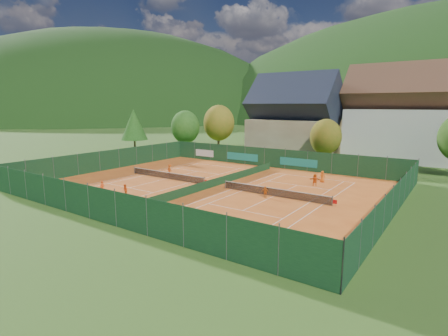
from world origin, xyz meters
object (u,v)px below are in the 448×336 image
player_left_mid (125,190)px  player_right_near (265,192)px  ball_hopper (277,232)px  player_left_far (170,169)px  hotel_block_a (409,119)px  player_right_far_b (315,180)px  player_right_far_a (322,177)px  chalet (294,121)px  player_left_near (102,188)px

player_left_mid → player_right_near: 15.13m
ball_hopper → player_left_far: 26.75m
player_left_far → player_left_mid: bearing=123.7°
hotel_block_a → player_left_far: size_ratio=13.90×
player_left_far → player_right_far_b: (19.42, 5.06, -0.01)m
ball_hopper → player_right_far_b: (-3.87, 18.22, 0.21)m
ball_hopper → player_right_far_b: 18.63m
player_left_mid → player_right_far_a: player_right_far_a is taller
player_right_near → player_right_far_b: size_ratio=0.84×
chalet → ball_hopper: 44.70m
player_left_far → player_right_near: bearing=-178.0°
player_right_far_a → player_right_far_b: (-0.03, -2.58, 0.02)m
player_left_far → player_right_near: 17.38m
player_left_mid → hotel_block_a: bearing=93.7°
player_left_near → player_right_far_a: player_left_near is taller
chalet → player_right_far_b: 26.81m
player_left_mid → player_right_far_b: player_right_far_b is taller
hotel_block_a → player_left_mid: hotel_block_a is taller
ball_hopper → player_left_near: bearing=177.8°
player_left_near → chalet: bearing=59.5°
hotel_block_a → player_left_near: size_ratio=14.22×
player_left_near → player_right_far_b: player_right_far_b is taller
player_left_mid → player_right_near: (12.72, 8.20, -0.04)m
player_left_mid → player_left_far: bearing=139.4°
player_right_near → player_left_near: bearing=178.5°
hotel_block_a → player_right_far_a: hotel_block_a is taller
player_left_far → player_right_far_a: 20.89m
hotel_block_a → player_left_far: bearing=-127.0°
hotel_block_a → player_right_far_b: (-6.10, -28.76, -6.61)m
chalet → ball_hopper: size_ratio=20.25×
player_right_near → ball_hopper: bearing=-89.3°
player_right_near → player_right_far_b: 8.71m
ball_hopper → player_left_mid: player_left_mid is taller
player_left_far → player_right_far_a: (19.45, 7.64, -0.03)m
player_left_far → player_right_far_a: bearing=-145.5°
chalet → player_right_near: chalet is taller
hotel_block_a → chalet: bearing=-162.5°
ball_hopper → hotel_block_a: bearing=87.3°
player_left_mid → ball_hopper: bearing=23.8°
ball_hopper → player_left_near: 21.78m
chalet → player_left_near: chalet is taller
player_right_far_b → ball_hopper: bearing=81.7°
chalet → player_left_mid: size_ratio=11.79×
player_right_near → player_left_mid: bearing=-178.8°
hotel_block_a → player_right_near: (-8.46, -37.15, -6.73)m
player_left_mid → player_left_near: bearing=-135.4°
player_left_near → player_right_near: (15.54, 9.00, -0.11)m
player_left_far → ball_hopper: bearing=163.5°
chalet → player_right_far_a: (12.93, -20.19, -5.88)m
player_right_far_a → player_left_far: bearing=-0.7°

